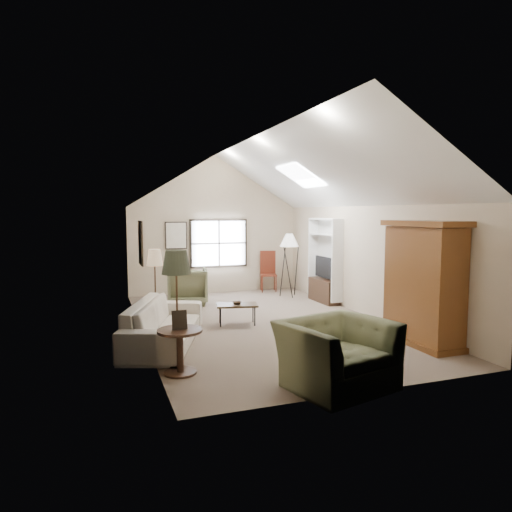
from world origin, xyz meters
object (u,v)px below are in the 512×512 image
object	(u,v)px
sofa	(164,323)
side_table	(180,351)
armchair_near	(337,354)
armchair_far	(187,286)
armoire	(423,283)
side_chair	(268,271)
coffee_table	(237,314)

from	to	relation	value
sofa	side_table	distance (m)	1.60
armchair_near	armchair_far	xyz separation A→B (m)	(-0.83, 6.24, 0.01)
armoire	side_table	xyz separation A→B (m)	(-4.38, -0.09, -0.77)
side_table	side_chair	world-z (taller)	side_chair
sofa	armchair_far	world-z (taller)	armchair_far
armchair_far	side_table	bearing A→B (deg)	87.37
sofa	side_chair	distance (m)	5.84
armchair_near	armchair_far	distance (m)	6.29
sofa	side_table	xyz separation A→B (m)	(0.00, -1.60, -0.05)
sofa	side_chair	size ratio (longest dim) A/B	2.19
coffee_table	side_chair	distance (m)	4.15
armchair_far	side_chair	distance (m)	2.86
sofa	armchair_near	world-z (taller)	armchair_near
side_table	side_chair	bearing A→B (deg)	58.54
armoire	side_table	size ratio (longest dim) A/B	3.34
armchair_far	side_chair	xyz separation A→B (m)	(2.65, 1.07, 0.14)
armchair_far	armoire	bearing A→B (deg)	133.25
coffee_table	side_table	distance (m)	3.02
sofa	coffee_table	distance (m)	1.90
armoire	sofa	bearing A→B (deg)	160.97
armoire	armchair_near	size ratio (longest dim) A/B	1.60
coffee_table	side_chair	world-z (taller)	side_chair
side_table	armoire	bearing A→B (deg)	1.17
armoire	side_table	world-z (taller)	armoire
side_table	coffee_table	bearing A→B (deg)	56.85
armchair_near	side_table	world-z (taller)	armchair_near
coffee_table	side_table	bearing A→B (deg)	-123.15
armchair_near	side_table	bearing A→B (deg)	133.51
side_chair	armchair_near	bearing A→B (deg)	-88.87
coffee_table	side_chair	bearing A→B (deg)	59.78
armchair_far	armchair_near	bearing A→B (deg)	107.05
side_chair	coffee_table	bearing A→B (deg)	-105.10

